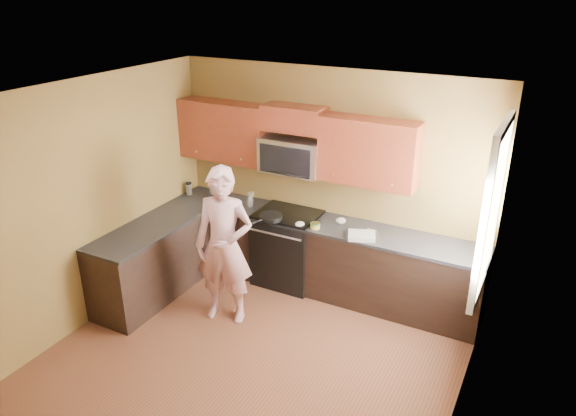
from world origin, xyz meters
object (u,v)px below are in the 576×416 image
Objects in this scene: frying_pan at (271,219)px; travel_mug at (189,195)px; microwave at (292,172)px; butter_tub at (315,228)px; stove at (288,247)px; woman at (224,246)px.

travel_mug reaches higher than frying_pan.
microwave reaches higher than travel_mug.
microwave is 6.51× the size of butter_tub.
frying_pan reaches higher than stove.
woman reaches higher than travel_mug.
microwave is (0.00, 0.12, 0.97)m from stove.
woman reaches higher than microwave.
frying_pan is at bearing -172.32° from butter_tub.
microwave is 4.39× the size of travel_mug.
microwave reaches higher than stove.
stove is 1.95× the size of frying_pan.
butter_tub is at bearing -5.09° from travel_mug.
travel_mug is (-1.50, -0.13, -0.53)m from microwave.
microwave is at bearing 146.31° from butter_tub.
stove is 5.49× the size of travel_mug.
travel_mug is (-1.41, 0.25, -0.03)m from frying_pan.
frying_pan is at bearing -104.01° from microwave.
butter_tub is (0.46, -0.31, -0.53)m from microwave.
woman is at bearing -82.20° from frying_pan.
microwave is 1.31m from woman.
butter_tub is 0.67× the size of travel_mug.
frying_pan is 0.56m from butter_tub.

